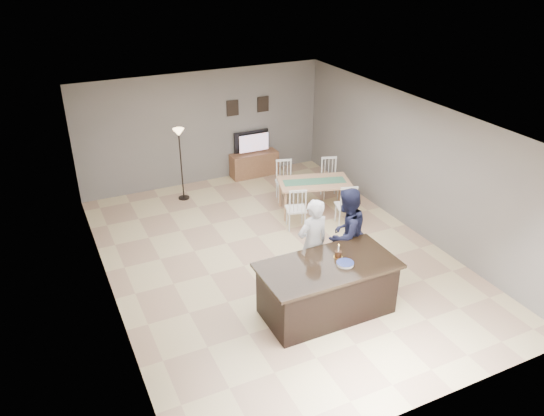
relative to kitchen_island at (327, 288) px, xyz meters
name	(u,v)px	position (x,y,z in m)	size (l,w,h in m)	color
floor	(277,257)	(0.00, 1.80, -0.45)	(8.00, 8.00, 0.00)	#CAB382
room_shell	(277,176)	(0.00, 1.80, 1.22)	(8.00, 8.00, 8.00)	slate
kitchen_island	(327,288)	(0.00, 0.00, 0.00)	(2.15, 1.10, 0.90)	black
tv_console	(254,164)	(1.20, 5.57, -0.15)	(1.20, 0.40, 0.60)	brown
television	(253,142)	(1.20, 5.64, 0.41)	(0.91, 0.12, 0.53)	black
tv_screen_glow	(254,143)	(1.20, 5.56, 0.42)	(0.78, 0.78, 0.00)	orange
picture_frames	(248,106)	(1.15, 5.78, 1.30)	(1.10, 0.02, 0.38)	black
doorway	(139,318)	(-2.99, -0.50, 0.80)	(0.00, 2.10, 2.65)	black
woman	(313,244)	(0.14, 0.74, 0.37)	(0.60, 0.39, 1.65)	#B3B4B8
man	(346,234)	(0.80, 0.75, 0.39)	(0.82, 0.64, 1.69)	#161831
birthday_cake	(338,254)	(0.25, 0.12, 0.50)	(0.15, 0.15, 0.23)	gold
plate_stack	(345,264)	(0.23, -0.12, 0.47)	(0.27, 0.27, 0.04)	white
dining_table	(314,187)	(1.56, 3.17, 0.14)	(1.89, 2.07, 0.93)	tan
floor_lamp	(180,145)	(-0.82, 5.03, 0.85)	(0.25, 0.25, 1.68)	black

